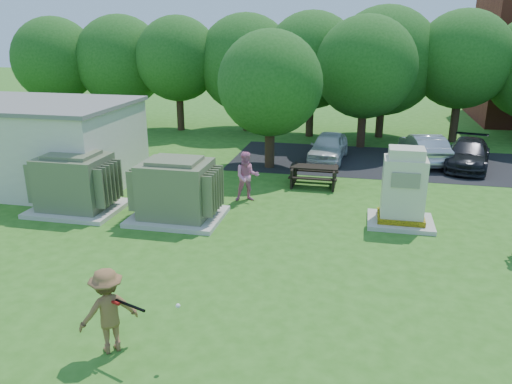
% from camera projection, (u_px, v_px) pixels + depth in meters
% --- Properties ---
extents(ground, '(120.00, 120.00, 0.00)m').
position_uv_depth(ground, '(221.00, 294.00, 12.03)').
color(ground, '#2D6619').
rests_on(ground, ground).
extents(service_building, '(10.00, 5.00, 3.20)m').
position_uv_depth(service_building, '(7.00, 144.00, 20.23)').
color(service_building, beige).
rests_on(service_building, ground).
extents(service_building_roof, '(10.20, 5.20, 0.15)m').
position_uv_depth(service_building_roof, '(1.00, 103.00, 19.70)').
color(service_building_roof, slate).
rests_on(service_building_roof, service_building).
extents(parking_strip, '(20.00, 6.00, 0.01)m').
position_uv_depth(parking_strip, '(447.00, 165.00, 23.12)').
color(parking_strip, '#232326').
rests_on(parking_strip, ground).
extents(transformer_left, '(3.00, 2.40, 2.07)m').
position_uv_depth(transformer_left, '(75.00, 184.00, 17.20)').
color(transformer_left, beige).
rests_on(transformer_left, ground).
extents(transformer_right, '(3.00, 2.40, 2.07)m').
position_uv_depth(transformer_right, '(176.00, 191.00, 16.46)').
color(transformer_right, beige).
rests_on(transformer_right, ground).
extents(generator_cabinet, '(2.09, 1.71, 2.54)m').
position_uv_depth(generator_cabinet, '(403.00, 191.00, 15.97)').
color(generator_cabinet, beige).
rests_on(generator_cabinet, ground).
extents(picnic_table, '(1.90, 1.42, 0.81)m').
position_uv_depth(picnic_table, '(314.00, 174.00, 20.06)').
color(picnic_table, black).
rests_on(picnic_table, ground).
extents(batter, '(1.30, 1.24, 1.77)m').
position_uv_depth(batter, '(108.00, 311.00, 9.70)').
color(batter, brown).
rests_on(batter, ground).
extents(person_at_picnic, '(1.08, 0.95, 1.85)m').
position_uv_depth(person_at_picnic, '(247.00, 177.00, 18.20)').
color(person_at_picnic, pink).
rests_on(person_at_picnic, ground).
extents(car_white, '(1.87, 3.99, 1.32)m').
position_uv_depth(car_white, '(328.00, 147.00, 23.87)').
color(car_white, silver).
rests_on(car_white, ground).
extents(car_silver_a, '(2.18, 4.26, 1.34)m').
position_uv_depth(car_silver_a, '(424.00, 148.00, 23.58)').
color(car_silver_a, '#A9AAAE').
rests_on(car_silver_a, ground).
extents(car_dark, '(2.68, 4.60, 1.25)m').
position_uv_depth(car_dark, '(468.00, 154.00, 22.66)').
color(car_dark, black).
rests_on(car_dark, ground).
extents(batting_equipment, '(1.40, 0.36, 0.09)m').
position_uv_depth(batting_equipment, '(134.00, 304.00, 9.40)').
color(batting_equipment, black).
rests_on(batting_equipment, ground).
extents(tree_row, '(41.30, 13.30, 7.30)m').
position_uv_depth(tree_row, '(343.00, 64.00, 27.51)').
color(tree_row, '#47301E').
rests_on(tree_row, ground).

